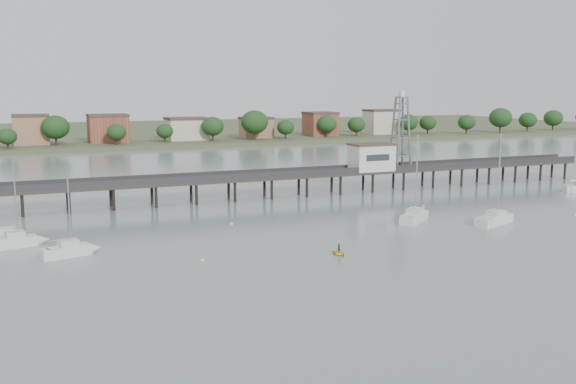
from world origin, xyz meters
The scene contains 12 objects.
ground_plane centered at (0.00, 0.00, 0.00)m, with size 500.00×500.00×0.00m, color slate.
pier centered at (0.00, 60.00, 3.79)m, with size 150.00×5.00×5.50m.
pier_building centered at (25.00, 60.00, 6.67)m, with size 8.40×5.40×5.30m.
lattice_tower centered at (31.50, 60.00, 11.10)m, with size 3.20×3.20×15.50m.
sailboat_d centered at (27.85, 26.22, 0.64)m, with size 8.92×5.45×14.17m.
sailboat_c centered at (17.55, 32.69, 0.64)m, with size 8.07×7.15×13.83m.
sailboat_a centered at (-32.35, 30.49, 0.65)m, with size 6.93×3.75×11.15m.
sailboat_b centered at (-38.22, 37.78, 0.65)m, with size 7.03×3.42×11.32m.
yellow_dinghy centered at (-2.96, 18.64, 0.00)m, with size 1.63×0.47×2.28m, color yellow.
dinghy_occupant centered at (-2.96, 18.64, 0.00)m, with size 0.42×1.16×0.28m, color black.
mooring_buoys centered at (1.32, 32.30, 0.08)m, with size 74.97×20.15×0.39m.
far_shore centered at (0.36, 239.58, 0.95)m, with size 500.00×170.00×10.40m.
Camera 1 is at (-37.33, -48.63, 19.89)m, focal length 40.00 mm.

